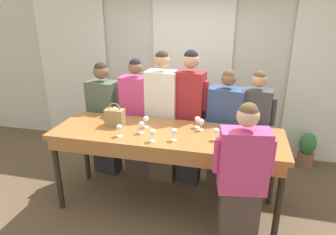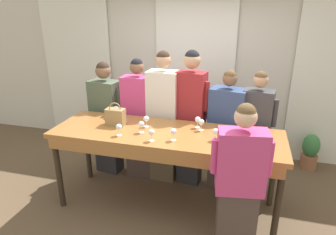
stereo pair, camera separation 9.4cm
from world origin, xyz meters
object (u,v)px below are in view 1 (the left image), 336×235
at_px(wine_glass_front_right, 254,136).
at_px(wine_glass_back_mid, 146,119).
at_px(wine_glass_front_mid, 216,131).
at_px(wine_glass_center_right, 174,132).
at_px(wine_glass_center_mid, 115,109).
at_px(potted_plant, 307,149).
at_px(tasting_bar, 166,140).
at_px(guest_cream_sweater, 162,118).
at_px(guest_beige_cap, 254,132).
at_px(guest_pink_top, 137,120).
at_px(guest_navy_coat, 225,132).
at_px(handbag, 115,117).
at_px(wine_glass_near_host, 198,120).
at_px(wine_bottle, 239,130).
at_px(guest_striped_shirt, 189,117).
at_px(guest_olive_jacket, 105,119).
at_px(host_pouring, 241,184).
at_px(wine_glass_front_left, 119,128).
at_px(wine_glass_center_left, 201,122).
at_px(wine_glass_back_left, 142,125).
at_px(wine_glass_back_right, 152,133).

relative_size(wine_glass_front_right, wine_glass_back_mid, 1.00).
distance_m(wine_glass_front_mid, wine_glass_center_right, 0.46).
distance_m(wine_glass_center_mid, potted_plant, 3.03).
distance_m(tasting_bar, guest_cream_sweater, 0.69).
distance_m(wine_glass_center_mid, guest_beige_cap, 1.84).
bearing_deg(guest_pink_top, guest_navy_coat, 0.00).
distance_m(handbag, wine_glass_near_host, 1.00).
height_order(wine_bottle, guest_striped_shirt, guest_striped_shirt).
distance_m(wine_glass_center_right, guest_olive_jacket, 1.50).
bearing_deg(guest_pink_top, host_pouring, -40.34).
distance_m(wine_glass_front_left, guest_cream_sweater, 0.92).
bearing_deg(host_pouring, wine_glass_front_right, 78.31).
bearing_deg(potted_plant, wine_glass_near_host, -141.12).
distance_m(tasting_bar, guest_striped_shirt, 0.68).
bearing_deg(guest_olive_jacket, wine_glass_front_right, -19.61).
relative_size(wine_glass_front_mid, guest_striped_shirt, 0.07).
bearing_deg(wine_glass_back_mid, wine_glass_center_left, 5.68).
xyz_separation_m(wine_glass_center_mid, potted_plant, (2.68, 1.14, -0.83)).
height_order(guest_cream_sweater, host_pouring, guest_cream_sweater).
distance_m(guest_pink_top, guest_navy_coat, 1.23).
height_order(wine_glass_front_left, wine_glass_center_right, same).
bearing_deg(guest_beige_cap, wine_glass_near_host, -149.91).
relative_size(guest_olive_jacket, guest_pink_top, 0.96).
distance_m(wine_glass_back_left, guest_navy_coat, 1.20).
bearing_deg(guest_beige_cap, wine_glass_back_left, -150.86).
distance_m(wine_glass_back_mid, host_pouring, 1.38).
distance_m(wine_glass_front_right, wine_glass_center_right, 0.85).
bearing_deg(wine_glass_center_mid, wine_glass_near_host, -6.07).
relative_size(wine_glass_center_left, wine_glass_near_host, 1.00).
relative_size(tasting_bar, guest_beige_cap, 1.62).
bearing_deg(guest_navy_coat, wine_glass_front_left, -142.78).
height_order(handbag, wine_glass_front_right, handbag).
distance_m(handbag, guest_pink_top, 0.63).
bearing_deg(wine_glass_back_mid, guest_striped_shirt, 50.52).
bearing_deg(guest_pink_top, tasting_bar, -48.41).
bearing_deg(wine_glass_back_left, guest_navy_coat, 37.97).
distance_m(wine_glass_back_right, host_pouring, 1.06).
xyz_separation_m(handbag, guest_navy_coat, (1.31, 0.57, -0.30)).
xyz_separation_m(guest_pink_top, guest_striped_shirt, (0.75, 0.00, 0.11)).
distance_m(wine_glass_back_left, wine_glass_back_mid, 0.18).
distance_m(guest_navy_coat, guest_beige_cap, 0.37).
xyz_separation_m(wine_glass_front_mid, guest_navy_coat, (0.07, 0.71, -0.29)).
xyz_separation_m(wine_glass_front_left, wine_glass_back_left, (0.22, 0.14, -0.00)).
relative_size(wine_glass_front_left, wine_glass_front_right, 1.00).
distance_m(wine_glass_center_right, wine_glass_near_host, 0.47).
height_order(wine_glass_front_right, host_pouring, host_pouring).
distance_m(wine_glass_back_mid, guest_cream_sweater, 0.56).
bearing_deg(guest_pink_top, wine_glass_front_mid, -31.36).
xyz_separation_m(wine_glass_front_left, wine_glass_back_right, (0.40, -0.04, 0.00)).
distance_m(guest_pink_top, guest_beige_cap, 1.60).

